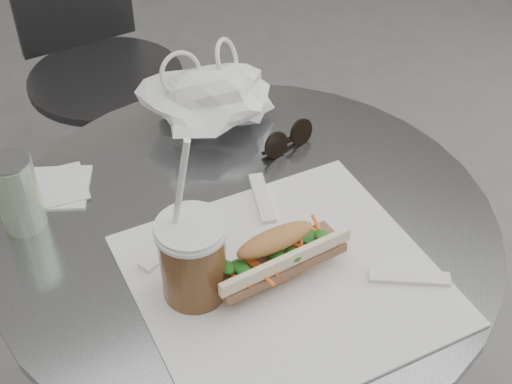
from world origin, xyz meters
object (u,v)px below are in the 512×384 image
cafe_table (248,333)px  banh_mi (277,257)px  chair_far (107,113)px  drink_can (18,194)px  sunglasses (288,140)px  iced_coffee (193,259)px

cafe_table → banh_mi: (-0.02, -0.12, 0.32)m
chair_far → drink_can: 0.97m
banh_mi → cafe_table: bearing=79.3°
sunglasses → drink_can: 0.44m
banh_mi → iced_coffee: (-0.11, 0.03, 0.03)m
chair_far → sunglasses: 0.92m
cafe_table → banh_mi: 0.34m
iced_coffee → drink_can: iced_coffee is taller
chair_far → banh_mi: (-0.11, -1.05, 0.44)m
chair_far → iced_coffee: 1.14m
sunglasses → banh_mi: bearing=-135.3°
cafe_table → chair_far: chair_far is taller
chair_far → sunglasses: size_ratio=7.29×
banh_mi → iced_coffee: 0.12m
chair_far → sunglasses: sunglasses is taller
sunglasses → cafe_table: bearing=-151.0°
iced_coffee → chair_far: bearing=77.6°
banh_mi → sunglasses: banh_mi is taller
banh_mi → drink_can: bearing=132.7°
cafe_table → iced_coffee: bearing=-147.0°
drink_can → cafe_table: bearing=-30.1°
chair_far → iced_coffee: bearing=78.5°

